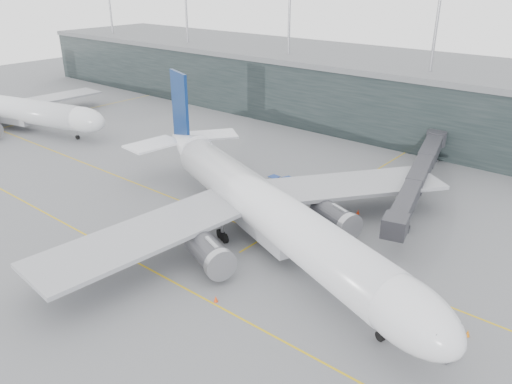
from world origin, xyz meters
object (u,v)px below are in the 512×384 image
Objects in this scene: jet_bridge at (432,171)px; gse_cart at (414,315)px; main_aircraft at (266,209)px; second_aircraft at (9,109)px.

jet_bridge is 18.64× the size of gse_cart.
gse_cart is at bearing 13.32° from main_aircraft.
gse_cart is (22.06, -2.98, -4.33)m from main_aircraft.
main_aircraft reaches higher than second_aircraft.
jet_bridge is at bearing 0.96° from second_aircraft.
second_aircraft is 101.36m from gse_cart.
gse_cart is at bearing -84.63° from jet_bridge.
second_aircraft is at bearing 157.48° from gse_cart.
jet_bridge is (10.93, 28.34, -0.62)m from main_aircraft.
jet_bridge is at bearing 89.92° from main_aircraft.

